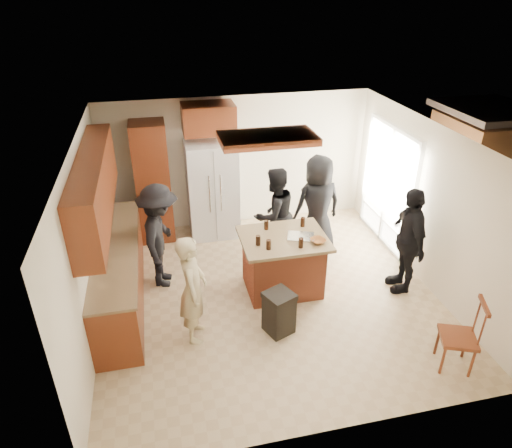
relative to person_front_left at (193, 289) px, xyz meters
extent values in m
plane|color=tan|center=(1.20, 0.67, -0.77)|extent=(5.00, 5.00, 0.00)
plane|color=white|center=(1.20, 0.67, 1.73)|extent=(5.00, 5.00, 0.00)
plane|color=beige|center=(1.20, 3.17, 0.48)|extent=(5.00, 0.00, 5.00)
plane|color=beige|center=(1.20, -1.83, 0.48)|extent=(5.00, 0.00, 5.00)
plane|color=beige|center=(-1.30, 0.67, 0.48)|extent=(0.00, 5.00, 5.00)
plane|color=beige|center=(3.70, 0.67, 0.48)|extent=(0.00, 5.00, 5.00)
cube|color=white|center=(3.68, 1.87, 0.28)|extent=(0.02, 1.60, 2.10)
cube|color=white|center=(3.66, 1.87, 0.28)|extent=(0.08, 1.72, 2.10)
cube|color=maroon|center=(1.20, 0.87, 1.67)|extent=(1.30, 0.70, 0.10)
cube|color=white|center=(1.20, 0.87, 1.61)|extent=(1.10, 0.50, 0.02)
cube|color=olive|center=(5.20, 1.87, -0.82)|extent=(3.00, 3.00, 0.10)
cube|color=#593319|center=(5.90, 2.47, 0.23)|extent=(1.40, 1.60, 2.00)
imported|color=tan|center=(0.00, 0.00, 0.00)|extent=(0.50, 0.62, 1.55)
imported|color=black|center=(1.54, 1.71, 0.05)|extent=(0.93, 0.78, 1.65)
imported|color=black|center=(2.32, 1.77, 0.12)|extent=(0.94, 0.68, 1.78)
imported|color=black|center=(3.28, 0.41, 0.08)|extent=(0.65, 1.06, 1.70)
imported|color=black|center=(-0.36, 1.36, 0.07)|extent=(0.69, 1.16, 1.69)
cube|color=maroon|center=(-1.00, 1.07, -0.33)|extent=(0.60, 3.00, 0.88)
cube|color=#846B4C|center=(-1.00, 1.07, 0.13)|extent=(0.64, 3.00, 0.04)
cube|color=maroon|center=(-1.13, 1.07, 1.10)|extent=(0.35, 3.00, 0.85)
cube|color=maroon|center=(-0.40, 2.87, 0.33)|extent=(0.60, 0.60, 2.20)
cube|color=maroon|center=(0.65, 2.87, 1.43)|extent=(0.90, 0.60, 0.50)
cube|color=white|center=(0.65, 2.79, 0.13)|extent=(0.90, 0.72, 1.80)
cube|color=gray|center=(0.65, 2.43, 0.13)|extent=(0.01, 0.01, 1.71)
cylinder|color=silver|center=(0.55, 2.40, 0.22)|extent=(0.02, 0.02, 0.70)
cylinder|color=silver|center=(0.75, 2.40, 0.22)|extent=(0.02, 0.02, 0.70)
cube|color=#A8482B|center=(1.44, 0.77, -0.33)|extent=(1.10, 0.85, 0.88)
cube|color=olive|center=(1.44, 0.77, 0.13)|extent=(1.28, 1.03, 0.05)
cube|color=silver|center=(1.69, 0.72, 0.17)|extent=(0.47, 0.41, 0.02)
imported|color=brown|center=(1.89, 0.52, 0.18)|extent=(0.26, 0.26, 0.05)
cylinder|color=black|center=(1.02, 0.65, 0.23)|extent=(0.07, 0.07, 0.15)
cylinder|color=black|center=(1.24, 1.07, 0.23)|extent=(0.07, 0.07, 0.15)
cylinder|color=black|center=(1.82, 1.04, 0.23)|extent=(0.07, 0.07, 0.15)
cylinder|color=black|center=(1.60, 0.45, 0.23)|extent=(0.07, 0.07, 0.15)
cylinder|color=black|center=(1.14, 0.50, 0.23)|extent=(0.07, 0.07, 0.15)
cube|color=black|center=(1.13, -0.16, -0.50)|extent=(0.44, 0.44, 0.55)
cube|color=black|center=(1.13, -0.16, -0.18)|extent=(0.48, 0.48, 0.08)
cube|color=maroon|center=(3.10, -1.26, -0.32)|extent=(0.55, 0.55, 0.05)
cylinder|color=maroon|center=(2.88, -1.35, -0.55)|extent=(0.05, 0.05, 0.44)
cylinder|color=maroon|center=(3.20, -1.48, -0.55)|extent=(0.05, 0.05, 0.44)
cylinder|color=maroon|center=(3.01, -1.04, -0.55)|extent=(0.05, 0.05, 0.44)
cylinder|color=maroon|center=(3.32, -1.16, -0.55)|extent=(0.05, 0.05, 0.44)
cube|color=maroon|center=(3.28, -1.33, 0.20)|extent=(0.19, 0.39, 0.05)
cylinder|color=maroon|center=(3.23, -1.44, -0.05)|extent=(0.03, 0.03, 0.50)
cylinder|color=maroon|center=(3.32, -1.22, -0.05)|extent=(0.03, 0.03, 0.50)
camera|label=1|loc=(-0.25, -4.85, 3.57)|focal=32.00mm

